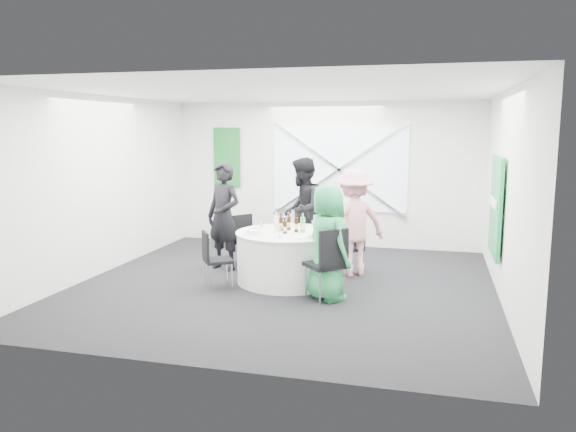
% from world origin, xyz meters
% --- Properties ---
extents(floor, '(6.00, 6.00, 0.00)m').
position_xyz_m(floor, '(0.00, 0.00, 0.00)').
color(floor, black).
rests_on(floor, ground).
extents(ceiling, '(6.00, 6.00, 0.00)m').
position_xyz_m(ceiling, '(0.00, 0.00, 2.80)').
color(ceiling, white).
rests_on(ceiling, wall_back).
extents(wall_back, '(6.00, 0.00, 6.00)m').
position_xyz_m(wall_back, '(0.00, 3.00, 1.40)').
color(wall_back, silver).
rests_on(wall_back, floor).
extents(wall_front, '(6.00, 0.00, 6.00)m').
position_xyz_m(wall_front, '(0.00, -3.00, 1.40)').
color(wall_front, silver).
rests_on(wall_front, floor).
extents(wall_left, '(0.00, 6.00, 6.00)m').
position_xyz_m(wall_left, '(-3.00, 0.00, 1.40)').
color(wall_left, silver).
rests_on(wall_left, floor).
extents(wall_right, '(0.00, 6.00, 6.00)m').
position_xyz_m(wall_right, '(3.00, 0.00, 1.40)').
color(wall_right, silver).
rests_on(wall_right, floor).
extents(window_panel, '(2.60, 0.03, 1.60)m').
position_xyz_m(window_panel, '(0.30, 2.96, 1.50)').
color(window_panel, silver).
rests_on(window_panel, wall_back).
extents(window_brace_a, '(2.63, 0.05, 1.84)m').
position_xyz_m(window_brace_a, '(0.30, 2.92, 1.50)').
color(window_brace_a, silver).
rests_on(window_brace_a, window_panel).
extents(window_brace_b, '(2.63, 0.05, 1.84)m').
position_xyz_m(window_brace_b, '(0.30, 2.92, 1.50)').
color(window_brace_b, silver).
rests_on(window_brace_b, window_panel).
extents(green_banner, '(0.55, 0.04, 1.20)m').
position_xyz_m(green_banner, '(-2.00, 2.95, 1.70)').
color(green_banner, '#125E21').
rests_on(green_banner, wall_back).
extents(green_sign, '(0.05, 1.20, 1.40)m').
position_xyz_m(green_sign, '(2.94, 0.60, 1.20)').
color(green_sign, '#188841').
rests_on(green_sign, wall_right).
extents(banquet_table, '(1.56, 1.56, 0.76)m').
position_xyz_m(banquet_table, '(0.00, 0.20, 0.38)').
color(banquet_table, silver).
rests_on(banquet_table, floor).
extents(chair_back, '(0.41, 0.42, 0.89)m').
position_xyz_m(chair_back, '(0.01, 1.25, 0.52)').
color(chair_back, black).
rests_on(chair_back, floor).
extents(chair_back_left, '(0.56, 0.55, 0.87)m').
position_xyz_m(chair_back_left, '(-0.89, 0.89, 0.51)').
color(chair_back_left, black).
rests_on(chair_back_left, floor).
extents(chair_back_right, '(0.53, 0.53, 0.83)m').
position_xyz_m(chair_back_right, '(0.87, 0.94, 0.48)').
color(chair_back_right, black).
rests_on(chair_back_right, floor).
extents(chair_front_right, '(0.64, 0.64, 1.00)m').
position_xyz_m(chair_front_right, '(0.78, -0.65, 0.59)').
color(chair_front_right, black).
rests_on(chair_front_right, floor).
extents(chair_front_left, '(0.53, 0.53, 0.84)m').
position_xyz_m(chair_front_left, '(-0.94, -0.44, 0.49)').
color(chair_front_left, black).
rests_on(chair_front_left, floor).
extents(person_man_back_left, '(0.75, 0.62, 1.75)m').
position_xyz_m(person_man_back_left, '(-1.20, 0.67, 0.87)').
color(person_man_back_left, black).
rests_on(person_man_back_left, floor).
extents(person_man_back, '(0.54, 0.91, 1.80)m').
position_xyz_m(person_man_back, '(-0.09, 1.49, 0.90)').
color(person_man_back, black).
rests_on(person_man_back, floor).
extents(person_woman_pink, '(1.17, 1.04, 1.67)m').
position_xyz_m(person_woman_pink, '(0.89, 0.83, 0.84)').
color(person_woman_pink, pink).
rests_on(person_woman_pink, floor).
extents(person_woman_green, '(0.89, 0.89, 1.56)m').
position_xyz_m(person_woman_green, '(0.73, -0.51, 0.78)').
color(person_woman_green, '#299852').
rests_on(person_woman_green, floor).
extents(plate_back, '(0.28, 0.28, 0.01)m').
position_xyz_m(plate_back, '(0.04, 0.75, 0.77)').
color(plate_back, white).
rests_on(plate_back, banquet_table).
extents(plate_back_left, '(0.29, 0.29, 0.01)m').
position_xyz_m(plate_back_left, '(-0.48, 0.43, 0.77)').
color(plate_back_left, white).
rests_on(plate_back_left, banquet_table).
extents(plate_back_right, '(0.28, 0.28, 0.04)m').
position_xyz_m(plate_back_right, '(0.50, 0.41, 0.78)').
color(plate_back_right, white).
rests_on(plate_back_right, banquet_table).
extents(plate_front_right, '(0.28, 0.28, 0.04)m').
position_xyz_m(plate_front_right, '(0.48, -0.17, 0.78)').
color(plate_front_right, white).
rests_on(plate_front_right, banquet_table).
extents(plate_front_left, '(0.29, 0.29, 0.01)m').
position_xyz_m(plate_front_left, '(-0.47, -0.13, 0.77)').
color(plate_front_left, white).
rests_on(plate_front_left, banquet_table).
extents(napkin, '(0.17, 0.12, 0.05)m').
position_xyz_m(napkin, '(-0.43, -0.14, 0.80)').
color(napkin, silver).
rests_on(napkin, plate_front_left).
extents(beer_bottle_a, '(0.06, 0.06, 0.26)m').
position_xyz_m(beer_bottle_a, '(-0.13, 0.27, 0.86)').
color(beer_bottle_a, '#381C0A').
rests_on(beer_bottle_a, banquet_table).
extents(beer_bottle_b, '(0.06, 0.06, 0.26)m').
position_xyz_m(beer_bottle_b, '(-0.03, 0.37, 0.86)').
color(beer_bottle_b, '#381C0A').
rests_on(beer_bottle_b, banquet_table).
extents(beer_bottle_c, '(0.06, 0.06, 0.28)m').
position_xyz_m(beer_bottle_c, '(0.12, 0.21, 0.87)').
color(beer_bottle_c, '#381C0A').
rests_on(beer_bottle_c, banquet_table).
extents(beer_bottle_d, '(0.06, 0.06, 0.24)m').
position_xyz_m(beer_bottle_d, '(-0.01, 0.05, 0.85)').
color(beer_bottle_d, '#381C0A').
rests_on(beer_bottle_d, banquet_table).
extents(green_water_bottle, '(0.08, 0.08, 0.29)m').
position_xyz_m(green_water_bottle, '(0.22, 0.22, 0.87)').
color(green_water_bottle, green).
rests_on(green_water_bottle, banquet_table).
extents(clear_water_bottle, '(0.08, 0.08, 0.30)m').
position_xyz_m(clear_water_bottle, '(-0.17, 0.18, 0.88)').
color(clear_water_bottle, white).
rests_on(clear_water_bottle, banquet_table).
extents(wine_glass_a, '(0.07, 0.07, 0.17)m').
position_xyz_m(wine_glass_a, '(-0.16, 0.60, 0.88)').
color(wine_glass_a, white).
rests_on(wine_glass_a, banquet_table).
extents(wine_glass_b, '(0.07, 0.07, 0.17)m').
position_xyz_m(wine_glass_b, '(0.37, 0.29, 0.88)').
color(wine_glass_b, white).
rests_on(wine_glass_b, banquet_table).
extents(wine_glass_c, '(0.07, 0.07, 0.17)m').
position_xyz_m(wine_glass_c, '(-0.35, -0.00, 0.88)').
color(wine_glass_c, white).
rests_on(wine_glass_c, banquet_table).
extents(wine_glass_d, '(0.07, 0.07, 0.17)m').
position_xyz_m(wine_glass_d, '(-0.01, -0.23, 0.88)').
color(wine_glass_d, white).
rests_on(wine_glass_d, banquet_table).
extents(fork_a, '(0.11, 0.12, 0.01)m').
position_xyz_m(fork_a, '(-0.53, -0.02, 0.76)').
color(fork_a, silver).
rests_on(fork_a, banquet_table).
extents(knife_a, '(0.11, 0.12, 0.01)m').
position_xyz_m(knife_a, '(-0.28, -0.30, 0.76)').
color(knife_a, silver).
rests_on(knife_a, banquet_table).
extents(fork_b, '(0.08, 0.14, 0.01)m').
position_xyz_m(fork_b, '(-0.41, 0.61, 0.76)').
color(fork_b, silver).
rests_on(fork_b, banquet_table).
extents(knife_b, '(0.09, 0.14, 0.01)m').
position_xyz_m(knife_b, '(-0.56, 0.34, 0.76)').
color(knife_b, silver).
rests_on(knife_b, banquet_table).
extents(fork_c, '(0.15, 0.03, 0.01)m').
position_xyz_m(fork_c, '(0.22, 0.73, 0.76)').
color(fork_c, silver).
rests_on(fork_c, banquet_table).
extents(knife_c, '(0.15, 0.02, 0.01)m').
position_xyz_m(knife_c, '(-0.20, 0.74, 0.76)').
color(knife_c, silver).
rests_on(knife_c, banquet_table).
extents(fork_d, '(0.09, 0.14, 0.01)m').
position_xyz_m(fork_d, '(0.56, 0.33, 0.76)').
color(fork_d, silver).
rests_on(fork_d, banquet_table).
extents(knife_d, '(0.08, 0.14, 0.01)m').
position_xyz_m(knife_d, '(0.42, 0.60, 0.76)').
color(knife_d, silver).
rests_on(knife_d, banquet_table).
extents(fork_e, '(0.11, 0.13, 0.01)m').
position_xyz_m(fork_e, '(0.32, -0.28, 0.76)').
color(fork_e, silver).
rests_on(fork_e, banquet_table).
extents(knife_e, '(0.11, 0.13, 0.01)m').
position_xyz_m(knife_e, '(0.53, -0.01, 0.76)').
color(knife_e, silver).
rests_on(knife_e, banquet_table).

